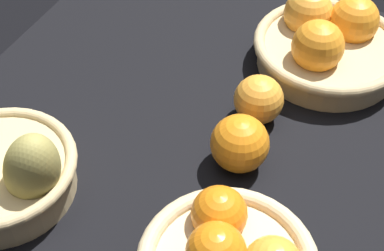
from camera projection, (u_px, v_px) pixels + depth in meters
market_tray at (184, 130)px, 87.69cm from camera, size 84.00×72.00×3.00cm
basket_near_right at (328, 43)px, 93.74cm from camera, size 25.13×25.13×11.15cm
basket_far_left_pears at (1, 172)px, 74.25cm from camera, size 21.00×21.93×13.94cm
loose_orange_front_gap at (240, 144)px, 78.17cm from camera, size 8.31×8.31×8.31cm
loose_orange_back_gap at (259, 100)px, 84.80cm from camera, size 7.59×7.59×7.59cm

